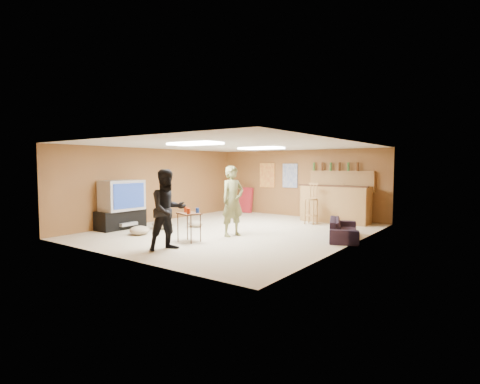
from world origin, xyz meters
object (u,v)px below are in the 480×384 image
Objects in this scene: person_olive at (233,201)px; bar_counter at (335,204)px; person_black at (168,210)px; sofa at (344,229)px; tv_body at (122,195)px; tray_table at (189,227)px.

bar_counter is at bearing -2.22° from person_olive.
person_black reaches higher than bar_counter.
person_black is (-0.15, -1.95, -0.03)m from person_olive.
sofa is at bearing -20.55° from person_black.
tray_table is (2.63, -0.18, -0.58)m from tv_body.
person_olive is 2.61× the size of tray_table.
tray_table is at bearing 31.87° from person_black.
person_olive reaches higher than tray_table.
sofa is at bearing -63.86° from bar_counter.
bar_counter is at bearing 71.81° from tray_table.
tv_body is 0.55× the size of bar_counter.
bar_counter is at bearing 47.00° from tv_body.
bar_counter is 1.19× the size of person_olive.
person_black is at bearing -75.03° from tray_table.
person_olive reaches higher than tv_body.
person_black is at bearing 120.90° from sofa.
tray_table is (-0.37, -1.11, -0.52)m from person_olive.
tv_body is 1.71× the size of tray_table.
sofa is (2.28, 1.22, -0.61)m from person_olive.
tv_body is 3.03m from person_black.
tv_body is at bearing 123.06° from person_olive.
bar_counter is 4.88m from tray_table.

